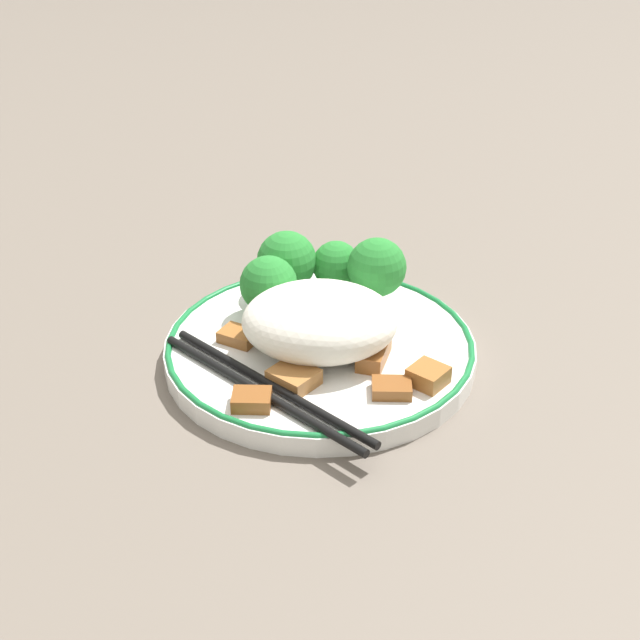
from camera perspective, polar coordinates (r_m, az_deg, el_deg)
The scene contains 14 objects.
ground_plane at distance 0.71m, azimuth 0.00°, elevation -2.51°, with size 3.00×3.00×0.00m, color #665B51.
plate at distance 0.70m, azimuth 0.00°, elevation -1.83°, with size 0.24×0.24×0.02m.
rice_mound at distance 0.67m, azimuth 0.20°, elevation -0.09°, with size 0.12×0.10×0.05m.
broccoli_back_left at distance 0.73m, azimuth 3.65°, elevation 3.35°, with size 0.05×0.05×0.06m.
broccoli_back_center at distance 0.76m, azimuth 1.04°, elevation 3.49°, with size 0.04×0.04×0.05m.
broccoli_back_right at distance 0.75m, azimuth -2.14°, elevation 3.78°, with size 0.05×0.05×0.06m.
broccoli_mid_left at distance 0.72m, azimuth -3.31°, elevation 2.26°, with size 0.05×0.05×0.05m.
meat_near_front at distance 0.65m, azimuth -1.68°, elevation -3.68°, with size 0.04×0.04×0.01m.
meat_near_left at distance 0.63m, azimuth -4.40°, elevation -5.11°, with size 0.03×0.02×0.01m.
meat_near_right at distance 0.65m, azimuth 6.94°, elevation -3.57°, with size 0.03×0.03×0.01m.
meat_near_back at distance 0.64m, azimuth 4.61°, elevation -4.36°, with size 0.03×0.02×0.01m.
meat_on_rice_edge at distance 0.70m, azimuth -5.23°, elevation -1.05°, with size 0.04×0.03×0.01m.
meat_mid_left at distance 0.67m, azimuth 3.46°, elevation -2.17°, with size 0.03×0.04×0.01m.
chopsticks at distance 0.64m, azimuth -3.53°, elevation -4.39°, with size 0.16×0.15×0.01m.
Camera 1 is at (0.01, -0.59, 0.39)m, focal length 50.00 mm.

